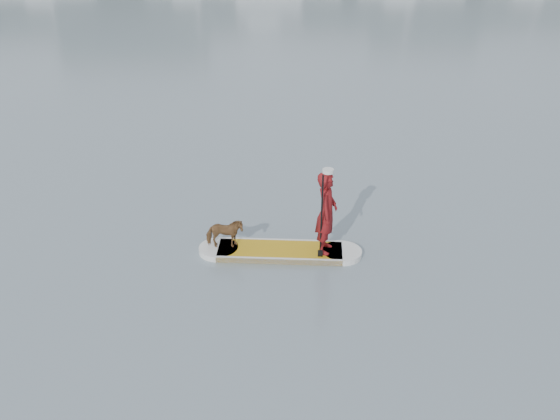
{
  "coord_description": "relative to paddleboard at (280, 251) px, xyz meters",
  "views": [
    {
      "loc": [
        0.81,
        -7.53,
        6.63
      ],
      "look_at": [
        1.37,
        3.22,
        1.0
      ],
      "focal_mm": 40.0,
      "sensor_mm": 36.0,
      "label": 1
    }
  ],
  "objects": [
    {
      "name": "white_cap",
      "position": [
        0.9,
        -0.1,
        1.8
      ],
      "size": [
        0.22,
        0.22,
        0.07
      ],
      "primitive_type": "cylinder",
      "color": "silver",
      "rests_on": "paddler"
    },
    {
      "name": "ground",
      "position": [
        -1.37,
        -3.22,
        -0.06
      ],
      "size": [
        140.0,
        140.0,
        0.0
      ],
      "primitive_type": "plane",
      "color": "slate",
      "rests_on": "ground"
    },
    {
      "name": "paddleboard",
      "position": [
        0.0,
        0.0,
        0.0
      ],
      "size": [
        3.29,
        1.07,
        0.12
      ],
      "rotation": [
        0.0,
        0.0,
        -0.11
      ],
      "color": "#C39012",
      "rests_on": "ground"
    },
    {
      "name": "paddler",
      "position": [
        0.9,
        -0.1,
        0.91
      ],
      "size": [
        0.54,
        0.7,
        1.7
      ],
      "primitive_type": "imported",
      "rotation": [
        0.0,
        0.0,
        1.33
      ],
      "color": "maroon",
      "rests_on": "paddleboard"
    },
    {
      "name": "paddle",
      "position": [
        0.78,
        -0.34,
        0.74
      ],
      "size": [
        0.1,
        0.3,
        2.0
      ],
      "rotation": [
        0.0,
        0.0,
        -0.11
      ],
      "color": "black",
      "rests_on": "ground"
    },
    {
      "name": "dog",
      "position": [
        -1.1,
        0.12,
        0.38
      ],
      "size": [
        0.75,
        0.35,
        0.63
      ],
      "primitive_type": "imported",
      "rotation": [
        0.0,
        0.0,
        1.58
      ],
      "color": "#55361D",
      "rests_on": "paddleboard"
    }
  ]
}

